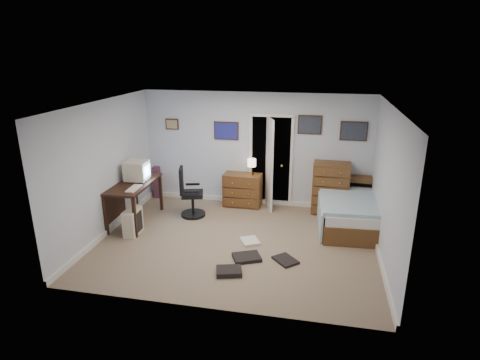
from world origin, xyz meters
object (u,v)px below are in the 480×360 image
(low_dresser, at_px, (243,190))
(tall_dresser, at_px, (331,188))
(office_chair, at_px, (190,198))
(bed, at_px, (346,209))
(computer_desk, at_px, (129,192))

(low_dresser, xyz_separation_m, tall_dresser, (1.90, -0.02, 0.19))
(office_chair, bearing_deg, tall_dresser, -0.69)
(low_dresser, height_order, tall_dresser, tall_dresser)
(office_chair, distance_m, bed, 3.21)
(office_chair, relative_size, low_dresser, 1.28)
(bed, bearing_deg, office_chair, -179.30)
(computer_desk, relative_size, bed, 0.69)
(low_dresser, bearing_deg, office_chair, -138.64)
(computer_desk, distance_m, bed, 4.36)
(computer_desk, bearing_deg, low_dresser, 30.40)
(office_chair, distance_m, low_dresser, 1.25)
(computer_desk, bearing_deg, bed, 8.03)
(tall_dresser, relative_size, bed, 0.53)
(low_dresser, relative_size, tall_dresser, 0.75)
(office_chair, height_order, low_dresser, office_chair)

